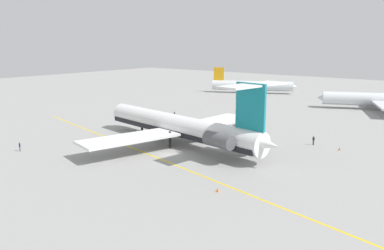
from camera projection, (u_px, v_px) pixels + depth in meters
The scene contains 11 objects.
ground at pixel (168, 154), 69.86m from camera, with size 332.70×332.70×0.00m, color gray.
main_jetliner at pixel (183, 127), 75.12m from camera, with size 44.91×39.84×13.10m.
airliner_far_left at pixel (254, 86), 151.18m from camera, with size 30.21×30.53×9.59m.
airliner_mid_left at pixel (377, 99), 114.61m from camera, with size 32.21×32.49×10.11m.
ground_crew_near_nose at pixel (314, 139), 75.74m from camera, with size 0.45×0.28×1.78m.
ground_crew_near_tail at pixel (174, 114), 102.47m from camera, with size 0.26×0.41×1.64m.
ground_crew_portside at pixel (20, 145), 71.50m from camera, with size 0.42×0.27×1.69m.
safety_cone_nose at pixel (340, 149), 72.27m from camera, with size 0.40×0.40×0.55m, color #EA590F.
safety_cone_wingtip at pixel (164, 116), 104.10m from camera, with size 0.40×0.40×0.55m, color #EA590F.
safety_cone_tail at pixel (218, 190), 52.33m from camera, with size 0.40×0.40×0.55m, color #EA590F.
taxiway_centreline at pixel (147, 154), 70.02m from camera, with size 90.95×0.36×0.01m, color gold.
Camera 1 is at (45.12, -50.10, 19.48)m, focal length 37.17 mm.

